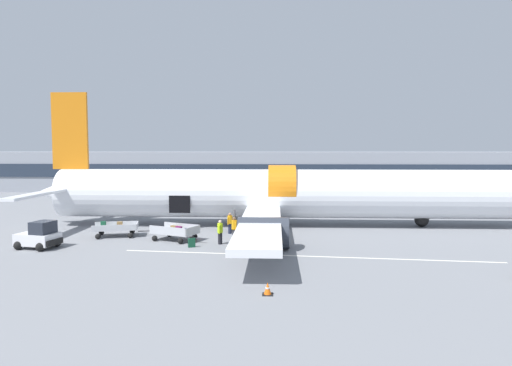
% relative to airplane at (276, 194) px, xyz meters
% --- Properties ---
extents(ground_plane, '(500.00, 500.00, 0.00)m').
position_rel_airplane_xyz_m(ground_plane, '(-1.16, -3.47, -2.66)').
color(ground_plane, slate).
extents(apron_marking_line, '(22.69, 2.35, 0.01)m').
position_rel_airplane_xyz_m(apron_marking_line, '(1.81, -10.92, -2.65)').
color(apron_marking_line, silver).
rests_on(apron_marking_line, ground_plane).
extents(terminal_strip, '(108.93, 11.83, 5.98)m').
position_rel_airplane_xyz_m(terminal_strip, '(-1.16, 33.35, 0.33)').
color(terminal_strip, gray).
rests_on(terminal_strip, ground_plane).
extents(airplane, '(41.74, 34.73, 11.21)m').
position_rel_airplane_xyz_m(airplane, '(0.00, 0.00, 0.00)').
color(airplane, white).
rests_on(airplane, ground_plane).
extents(baggage_tug_mid, '(2.88, 2.47, 1.78)m').
position_rel_airplane_xyz_m(baggage_tug_mid, '(-15.42, -9.44, -1.90)').
color(baggage_tug_mid, silver).
rests_on(baggage_tug_mid, ground_plane).
extents(baggage_cart_loading, '(4.07, 2.87, 1.09)m').
position_rel_airplane_xyz_m(baggage_cart_loading, '(-7.03, -6.55, -2.11)').
color(baggage_cart_loading, '#B7BABF').
rests_on(baggage_cart_loading, ground_plane).
extents(baggage_cart_queued, '(4.21, 2.60, 1.13)m').
position_rel_airplane_xyz_m(baggage_cart_queued, '(-11.79, -5.29, -2.12)').
color(baggage_cart_queued, '#B7BABF').
rests_on(baggage_cart_queued, ground_plane).
extents(ground_crew_loader_a, '(0.50, 0.52, 1.60)m').
position_rel_airplane_xyz_m(ground_crew_loader_a, '(-3.53, -3.79, -1.82)').
color(ground_crew_loader_a, '#1E2338').
rests_on(ground_crew_loader_a, ground_plane).
extents(ground_crew_loader_b, '(0.53, 0.54, 1.69)m').
position_rel_airplane_xyz_m(ground_crew_loader_b, '(-2.95, -6.45, -1.77)').
color(ground_crew_loader_b, '#2D2D33').
rests_on(ground_crew_loader_b, ground_plane).
extents(ground_crew_driver, '(0.41, 0.57, 1.65)m').
position_rel_airplane_xyz_m(ground_crew_driver, '(-3.80, -7.66, -1.79)').
color(ground_crew_driver, black).
rests_on(ground_crew_driver, ground_plane).
extents(suitcase_on_tarmac_upright, '(0.50, 0.35, 0.73)m').
position_rel_airplane_xyz_m(suitcase_on_tarmac_upright, '(-5.55, -8.74, -2.35)').
color(suitcase_on_tarmac_upright, '#14472D').
rests_on(suitcase_on_tarmac_upright, ground_plane).
extents(safety_cone_engine_left, '(0.48, 0.48, 0.56)m').
position_rel_airplane_xyz_m(safety_cone_engine_left, '(-0.37, -18.29, -2.40)').
color(safety_cone_engine_left, black).
rests_on(safety_cone_engine_left, ground_plane).
extents(safety_cone_wingtip, '(0.59, 0.59, 0.79)m').
position_rel_airplane_xyz_m(safety_cone_wingtip, '(0.59, -8.57, -2.28)').
color(safety_cone_wingtip, black).
rests_on(safety_cone_wingtip, ground_plane).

